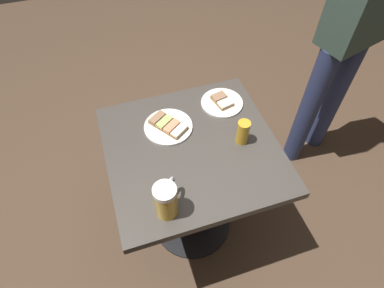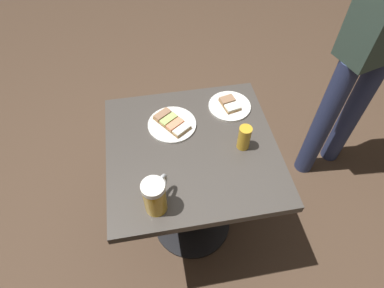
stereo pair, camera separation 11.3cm
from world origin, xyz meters
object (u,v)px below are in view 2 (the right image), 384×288
plate_far (230,106)px  beer_glass_small (244,138)px  plate_near (172,124)px  beer_mug (155,196)px  patron_standing (377,41)px

plate_far → beer_glass_small: (0.23, -0.00, 0.05)m
plate_near → beer_mug: 0.40m
plate_near → plate_far: 0.28m
plate_far → beer_mug: size_ratio=1.27×
beer_mug → patron_standing: 1.21m
beer_mug → patron_standing: (-0.54, 1.07, 0.13)m
beer_mug → patron_standing: bearing=116.6°
beer_mug → plate_far: bearing=139.3°
plate_far → plate_near: bearing=-76.6°
beer_glass_small → patron_standing: bearing=115.0°
plate_far → beer_mug: bearing=-40.7°
beer_mug → plate_near: bearing=164.2°
plate_far → patron_standing: size_ratio=0.12×
beer_glass_small → patron_standing: (-0.32, 0.69, 0.15)m
plate_near → plate_far: same height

